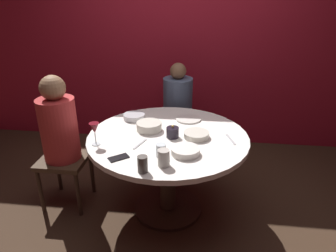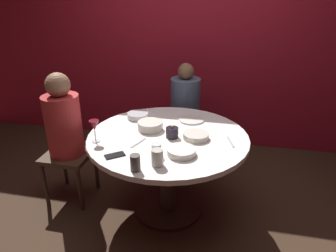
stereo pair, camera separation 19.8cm
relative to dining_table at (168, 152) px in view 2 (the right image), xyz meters
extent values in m
plane|color=#382619|center=(0.00, 0.00, -0.58)|extent=(8.00, 8.00, 0.00)
cube|color=maroon|center=(0.00, 1.48, 0.72)|extent=(6.00, 0.10, 2.60)
cylinder|color=white|center=(0.00, 0.00, 0.14)|extent=(1.30, 1.30, 0.04)
cylinder|color=#332319|center=(0.00, 0.00, -0.23)|extent=(0.14, 0.14, 0.70)
cylinder|color=#2D2116|center=(0.00, 0.00, -0.57)|extent=(0.60, 0.60, 0.03)
cube|color=#3F2D1E|center=(-0.92, 0.00, -0.13)|extent=(0.40, 0.40, 0.04)
cylinder|color=#B22D2D|center=(-0.92, 0.00, 0.16)|extent=(0.31, 0.31, 0.54)
sphere|color=#8C6647|center=(-0.92, 0.00, 0.52)|extent=(0.21, 0.21, 0.21)
cylinder|color=#332319|center=(-1.09, -0.17, -0.37)|extent=(0.04, 0.04, 0.43)
cylinder|color=#332319|center=(-0.75, -0.17, -0.37)|extent=(0.04, 0.04, 0.43)
cylinder|color=#332319|center=(-1.09, 0.17, -0.37)|extent=(0.04, 0.04, 0.43)
cylinder|color=#332319|center=(-0.75, 0.17, -0.37)|extent=(0.04, 0.04, 0.43)
cube|color=#3F2D1E|center=(0.00, 0.90, -0.13)|extent=(0.40, 0.40, 0.04)
cylinder|color=#475670|center=(0.00, 0.90, 0.14)|extent=(0.32, 0.32, 0.50)
sphere|color=brown|center=(0.00, 0.90, 0.46)|extent=(0.17, 0.17, 0.17)
cylinder|color=#332319|center=(-0.17, 1.07, -0.37)|extent=(0.04, 0.04, 0.43)
cylinder|color=#332319|center=(-0.17, 0.73, -0.37)|extent=(0.04, 0.04, 0.43)
cylinder|color=#332319|center=(0.17, 1.07, -0.37)|extent=(0.04, 0.04, 0.43)
cylinder|color=#332319|center=(0.17, 0.73, -0.37)|extent=(0.04, 0.04, 0.43)
cylinder|color=black|center=(0.04, -0.03, 0.20)|extent=(0.10, 0.10, 0.08)
sphere|color=#F9D159|center=(0.04, -0.03, 0.25)|extent=(0.02, 0.02, 0.02)
cylinder|color=silver|center=(-0.52, -0.23, 0.16)|extent=(0.06, 0.06, 0.01)
cylinder|color=silver|center=(-0.52, -0.23, 0.21)|extent=(0.01, 0.01, 0.09)
cone|color=maroon|center=(-0.52, -0.23, 0.29)|extent=(0.08, 0.08, 0.08)
cylinder|color=silver|center=(0.14, 0.34, 0.17)|extent=(0.23, 0.23, 0.01)
cube|color=black|center=(-0.30, -0.41, 0.16)|extent=(0.15, 0.14, 0.01)
cylinder|color=#B7B7BC|center=(-0.34, 0.30, 0.18)|extent=(0.19, 0.19, 0.05)
cylinder|color=beige|center=(0.23, -0.01, 0.18)|extent=(0.20, 0.20, 0.05)
cylinder|color=beige|center=(-0.17, 0.08, 0.19)|extent=(0.21, 0.21, 0.07)
cylinder|color=silver|center=(0.16, -0.29, 0.18)|extent=(0.21, 0.21, 0.05)
cylinder|color=#B2ADA3|center=(0.03, -0.47, 0.22)|extent=(0.08, 0.08, 0.11)
cylinder|color=#4C4742|center=(-0.10, -0.56, 0.21)|extent=(0.07, 0.07, 0.11)
cylinder|color=silver|center=(-0.01, -0.35, 0.21)|extent=(0.07, 0.07, 0.09)
cube|color=#B7B7BC|center=(-0.19, -0.19, 0.16)|extent=(0.07, 0.18, 0.01)
cube|color=#B7B7BC|center=(0.50, -0.03, 0.16)|extent=(0.07, 0.18, 0.01)
camera|label=1|loc=(0.26, -2.18, 1.21)|focal=32.24mm
camera|label=2|loc=(0.45, -2.15, 1.21)|focal=32.24mm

